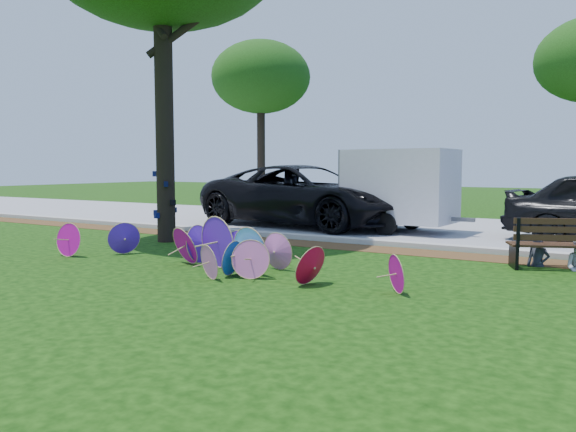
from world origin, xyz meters
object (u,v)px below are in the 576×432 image
object	(u,v)px
parasol_pile	(216,248)
cargo_trailer	(400,186)
person_left	(539,237)
black_van	(306,196)
park_bench	(560,243)

from	to	relation	value
parasol_pile	cargo_trailer	world-z (taller)	cargo_trailer
parasol_pile	person_left	size ratio (longest dim) A/B	6.89
parasol_pile	black_van	bearing A→B (deg)	106.46
black_van	park_bench	world-z (taller)	black_van
black_van	cargo_trailer	size ratio (longest dim) A/B	2.36
person_left	parasol_pile	bearing A→B (deg)	-159.07
cargo_trailer	park_bench	xyz separation A→B (m)	(4.40, -3.99, -0.84)
cargo_trailer	person_left	bearing A→B (deg)	-40.38
black_van	park_bench	distance (m)	8.52
parasol_pile	park_bench	distance (m)	6.19
parasol_pile	cargo_trailer	size ratio (longest dim) A/B	2.64
park_bench	black_van	bearing A→B (deg)	129.69
parasol_pile	park_bench	world-z (taller)	parasol_pile
black_van	cargo_trailer	distance (m)	3.09
parasol_pile	cargo_trailer	distance (m)	7.23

